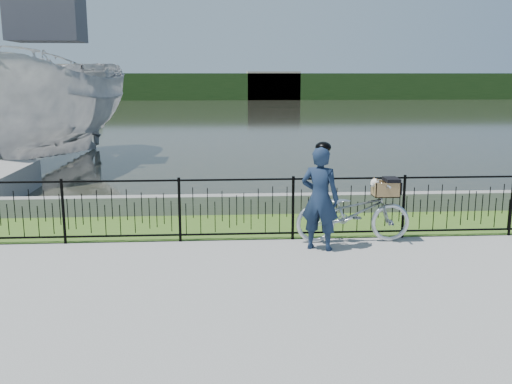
{
  "coord_description": "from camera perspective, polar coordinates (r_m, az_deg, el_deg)",
  "views": [
    {
      "loc": [
        -0.29,
        -8.17,
        2.9
      ],
      "look_at": [
        0.3,
        1.0,
        1.0
      ],
      "focal_mm": 40.0,
      "sensor_mm": 36.0,
      "label": 1
    }
  ],
  "objects": [
    {
      "name": "far_treeline",
      "position": [
        68.19,
        -3.52,
        10.51
      ],
      "size": [
        120.0,
        6.0,
        3.0
      ],
      "primitive_type": "cube",
      "color": "#234119",
      "rests_on": "ground"
    },
    {
      "name": "cyclist",
      "position": [
        9.53,
        6.41,
        -0.51
      ],
      "size": [
        0.76,
        0.65,
        1.82
      ],
      "color": "#15243C",
      "rests_on": "ground"
    },
    {
      "name": "ground",
      "position": [
        8.68,
        -1.59,
        -7.85
      ],
      "size": [
        120.0,
        120.0,
        0.0
      ],
      "primitive_type": "plane",
      "color": "gray",
      "rests_on": "ground"
    },
    {
      "name": "fence",
      "position": [
        10.05,
        -1.95,
        -1.7
      ],
      "size": [
        14.0,
        0.06,
        1.15
      ],
      "primitive_type": null,
      "color": "black",
      "rests_on": "ground"
    },
    {
      "name": "far_building_left",
      "position": [
        68.51,
        -19.01,
        10.33
      ],
      "size": [
        8.0,
        4.0,
        4.0
      ],
      "primitive_type": "cube",
      "color": "#B6A992",
      "rests_on": "ground"
    },
    {
      "name": "grass_strip",
      "position": [
        11.16,
        -2.09,
        -3.37
      ],
      "size": [
        60.0,
        2.0,
        0.01
      ],
      "primitive_type": "cube",
      "color": "#3D601E",
      "rests_on": "ground"
    },
    {
      "name": "water",
      "position": [
        41.27,
        -3.32,
        7.65
      ],
      "size": [
        120.0,
        120.0,
        0.0
      ],
      "primitive_type": "plane",
      "color": "#26271D",
      "rests_on": "ground"
    },
    {
      "name": "quay_wall",
      "position": [
        12.08,
        -2.23,
        -1.24
      ],
      "size": [
        60.0,
        0.3,
        0.4
      ],
      "primitive_type": "cube",
      "color": "gray",
      "rests_on": "ground"
    },
    {
      "name": "bicycle_rig",
      "position": [
        10.13,
        9.75,
        -1.97
      ],
      "size": [
        2.01,
        0.7,
        1.15
      ],
      "color": "silver",
      "rests_on": "ground"
    },
    {
      "name": "boat_near",
      "position": [
        19.84,
        -19.71,
        8.35
      ],
      "size": [
        4.98,
        10.03,
        5.51
      ],
      "color": "#B4B4B4",
      "rests_on": "water"
    },
    {
      "name": "far_building_right",
      "position": [
        66.98,
        1.71,
        10.59
      ],
      "size": [
        6.0,
        3.0,
        3.2
      ],
      "primitive_type": "cube",
      "color": "#B6A992",
      "rests_on": "ground"
    }
  ]
}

